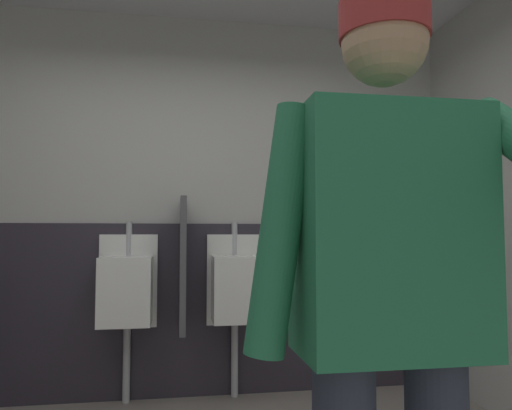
# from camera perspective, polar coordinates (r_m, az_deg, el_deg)

# --- Properties ---
(wall_back) EXTENTS (4.51, 0.12, 2.77)m
(wall_back) POSITION_cam_1_polar(r_m,az_deg,el_deg) (3.58, -8.37, 0.27)
(wall_back) COLOR #B2B2AD
(wall_back) RESTS_ON ground_plane
(wainscot_band_back) EXTENTS (3.91, 0.03, 1.23)m
(wainscot_band_back) POSITION_cam_1_polar(r_m,az_deg,el_deg) (3.54, -8.47, -12.21)
(wainscot_band_back) COLOR #2D2833
(wainscot_band_back) RESTS_ON ground_plane
(urinal_left) EXTENTS (0.40, 0.34, 1.24)m
(urinal_left) POSITION_cam_1_polar(r_m,az_deg,el_deg) (3.39, -15.23, -9.73)
(urinal_left) COLOR white
(urinal_left) RESTS_ON ground_plane
(urinal_middle) EXTENTS (0.40, 0.34, 1.24)m
(urinal_middle) POSITION_cam_1_polar(r_m,az_deg,el_deg) (3.40, -2.37, -9.83)
(urinal_middle) COLOR white
(urinal_middle) RESTS_ON ground_plane
(privacy_divider_panel) EXTENTS (0.04, 0.40, 0.90)m
(privacy_divider_panel) POSITION_cam_1_polar(r_m,az_deg,el_deg) (3.29, -8.75, -6.98)
(privacy_divider_panel) COLOR #4C4C51
(person) EXTENTS (0.63, 0.60, 1.70)m
(person) POSITION_cam_1_polar(r_m,az_deg,el_deg) (1.14, 15.81, -11.42)
(person) COLOR #2D3342
(person) RESTS_ON ground_plane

